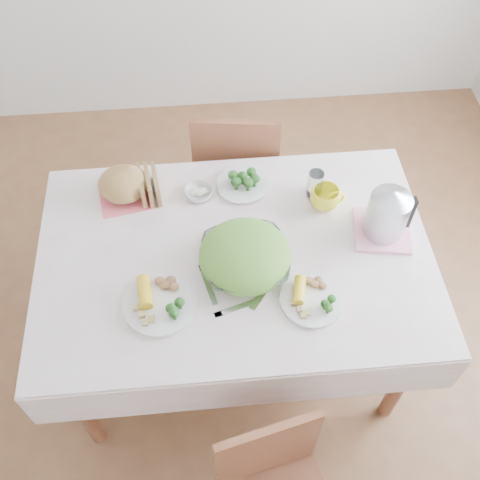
{
  "coord_description": "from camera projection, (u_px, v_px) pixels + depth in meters",
  "views": [
    {
      "loc": [
        -0.09,
        -1.23,
        2.5
      ],
      "look_at": [
        0.02,
        0.02,
        0.82
      ],
      "focal_mm": 42.0,
      "sensor_mm": 36.0,
      "label": 1
    }
  ],
  "objects": [
    {
      "name": "floor",
      "position": [
        236.0,
        344.0,
        2.74
      ],
      "size": [
        3.6,
        3.6,
        0.0
      ],
      "primitive_type": "plane",
      "color": "brown",
      "rests_on": "ground"
    },
    {
      "name": "dinner_plate_right",
      "position": [
        312.0,
        300.0,
        1.99
      ],
      "size": [
        0.32,
        0.32,
        0.02
      ],
      "primitive_type": "cylinder",
      "rotation": [
        0.0,
        0.0,
        -0.6
      ],
      "color": "white",
      "rests_on": "tablecloth"
    },
    {
      "name": "dining_table",
      "position": [
        236.0,
        305.0,
        2.44
      ],
      "size": [
        1.4,
        0.9,
        0.75
      ],
      "primitive_type": "cube",
      "color": "brown",
      "rests_on": "floor"
    },
    {
      "name": "pink_tray",
      "position": [
        382.0,
        231.0,
        2.18
      ],
      "size": [
        0.24,
        0.24,
        0.02
      ],
      "primitive_type": "cube",
      "rotation": [
        0.0,
        0.0,
        -0.16
      ],
      "color": "#FE9BB9",
      "rests_on": "tablecloth"
    },
    {
      "name": "bread_loaf",
      "position": [
        124.0,
        185.0,
        2.26
      ],
      "size": [
        0.26,
        0.25,
        0.12
      ],
      "primitive_type": "ellipsoid",
      "rotation": [
        0.0,
        0.0,
        -0.37
      ],
      "color": "olive",
      "rests_on": "napkin"
    },
    {
      "name": "yellow_mug",
      "position": [
        325.0,
        198.0,
        2.23
      ],
      "size": [
        0.12,
        0.12,
        0.09
      ],
      "primitive_type": "imported",
      "rotation": [
        0.0,
        0.0,
        -0.04
      ],
      "color": "#FFF328",
      "rests_on": "tablecloth"
    },
    {
      "name": "dinner_plate_left",
      "position": [
        160.0,
        303.0,
        1.98
      ],
      "size": [
        0.33,
        0.33,
        0.02
      ],
      "primitive_type": "cylinder",
      "rotation": [
        0.0,
        0.0,
        -0.25
      ],
      "color": "white",
      "rests_on": "tablecloth"
    },
    {
      "name": "fork_right",
      "position": [
        266.0,
        288.0,
        2.03
      ],
      "size": [
        0.15,
        0.18,
        0.0
      ],
      "primitive_type": "cube",
      "rotation": [
        0.0,
        0.0,
        -0.65
      ],
      "color": "silver",
      "rests_on": "tablecloth"
    },
    {
      "name": "napkin",
      "position": [
        126.0,
        194.0,
        2.3
      ],
      "size": [
        0.25,
        0.25,
        0.0
      ],
      "primitive_type": "cube",
      "rotation": [
        0.0,
        0.0,
        0.18
      ],
      "color": "#FF656F",
      "rests_on": "tablecloth"
    },
    {
      "name": "salad_bowl",
      "position": [
        245.0,
        260.0,
        2.06
      ],
      "size": [
        0.35,
        0.35,
        0.08
      ],
      "primitive_type": "imported",
      "rotation": [
        0.0,
        0.0,
        0.09
      ],
      "color": "white",
      "rests_on": "tablecloth"
    },
    {
      "name": "fruit_bowl",
      "position": [
        199.0,
        193.0,
        2.29
      ],
      "size": [
        0.15,
        0.15,
        0.04
      ],
      "primitive_type": "imported",
      "rotation": [
        0.0,
        0.0,
        0.42
      ],
      "color": "white",
      "rests_on": "tablecloth"
    },
    {
      "name": "broccoli_plate",
      "position": [
        243.0,
        185.0,
        2.33
      ],
      "size": [
        0.26,
        0.26,
        0.02
      ],
      "primitive_type": "cylinder",
      "rotation": [
        0.0,
        0.0,
        -0.25
      ],
      "color": "beige",
      "rests_on": "tablecloth"
    },
    {
      "name": "glass_tumbler",
      "position": [
        315.0,
        183.0,
        2.26
      ],
      "size": [
        0.08,
        0.08,
        0.12
      ],
      "primitive_type": "cylinder",
      "rotation": [
        0.0,
        0.0,
        0.27
      ],
      "color": "white",
      "rests_on": "tablecloth"
    },
    {
      "name": "electric_kettle",
      "position": [
        388.0,
        212.0,
        2.09
      ],
      "size": [
        0.2,
        0.2,
        0.22
      ],
      "primitive_type": "cylinder",
      "rotation": [
        0.0,
        0.0,
        0.34
      ],
      "color": "#B2B5BA",
      "rests_on": "pink_tray"
    },
    {
      "name": "fork_left",
      "position": [
        208.0,
        284.0,
        2.04
      ],
      "size": [
        0.06,
        0.18,
        0.0
      ],
      "primitive_type": "cube",
      "rotation": [
        0.0,
        0.0,
        0.23
      ],
      "color": "silver",
      "rests_on": "tablecloth"
    },
    {
      "name": "tablecloth",
      "position": [
        235.0,
        255.0,
        2.13
      ],
      "size": [
        1.5,
        1.0,
        0.01
      ],
      "primitive_type": "cube",
      "color": "white",
      "rests_on": "dining_table"
    },
    {
      "name": "chair_far",
      "position": [
        238.0,
        164.0,
        2.82
      ],
      "size": [
        0.46,
        0.46,
        0.91
      ],
      "primitive_type": "cube",
      "rotation": [
        0.0,
        0.0,
        3.01
      ],
      "color": "brown",
      "rests_on": "floor"
    },
    {
      "name": "knife",
      "position": [
        238.0,
        307.0,
        1.99
      ],
      "size": [
        0.17,
        0.07,
        0.0
      ],
      "primitive_type": "cube",
      "rotation": [
        0.0,
        0.0,
        1.86
      ],
      "color": "silver",
      "rests_on": "tablecloth"
    }
  ]
}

